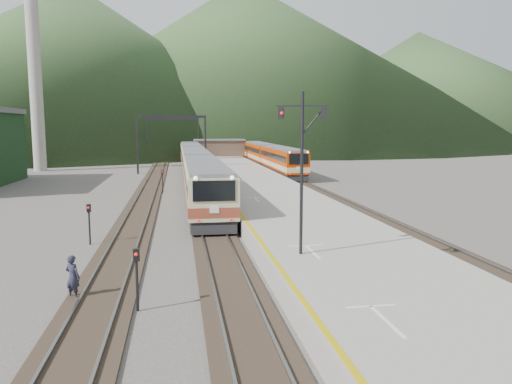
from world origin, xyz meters
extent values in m
plane|color=#47423D|center=(0.00, 0.00, 0.00)|extent=(400.00, 400.00, 0.00)
cube|color=black|center=(0.00, 40.00, 0.06)|extent=(2.60, 200.00, 0.12)
cube|color=slate|center=(-0.72, 40.00, 0.16)|extent=(0.10, 200.00, 0.14)
cube|color=slate|center=(0.72, 40.00, 0.16)|extent=(0.10, 200.00, 0.14)
cube|color=black|center=(-5.00, 40.00, 0.06)|extent=(2.60, 200.00, 0.12)
cube|color=slate|center=(-5.72, 40.00, 0.16)|extent=(0.10, 200.00, 0.14)
cube|color=slate|center=(-4.28, 40.00, 0.16)|extent=(0.10, 200.00, 0.14)
cube|color=black|center=(11.50, 40.00, 0.06)|extent=(2.60, 200.00, 0.12)
cube|color=slate|center=(10.78, 40.00, 0.16)|extent=(0.10, 200.00, 0.14)
cube|color=slate|center=(12.22, 40.00, 0.16)|extent=(0.10, 200.00, 0.14)
cube|color=gray|center=(5.60, 38.00, 0.50)|extent=(8.00, 100.00, 1.00)
cube|color=black|center=(-7.50, 55.00, 4.00)|extent=(0.25, 0.25, 8.00)
cube|color=black|center=(1.80, 55.00, 4.00)|extent=(0.25, 0.25, 8.00)
cube|color=black|center=(-2.85, 55.00, 7.80)|extent=(9.30, 0.22, 0.35)
cube|color=black|center=(-7.50, 80.00, 4.00)|extent=(0.25, 0.25, 8.00)
cube|color=black|center=(1.80, 80.00, 4.00)|extent=(0.25, 0.25, 8.00)
cube|color=black|center=(-2.85, 80.00, 7.80)|extent=(9.30, 0.22, 0.35)
cylinder|color=#9E998E|center=(-22.00, 62.00, 15.00)|extent=(1.80, 1.80, 30.00)
cube|color=brown|center=(5.60, 78.00, 2.40)|extent=(9.00, 4.00, 2.80)
cube|color=slate|center=(5.60, 78.00, 3.95)|extent=(9.40, 4.40, 0.30)
cone|color=#22411D|center=(-40.00, 190.00, 30.00)|extent=(180.00, 180.00, 60.00)
cone|color=#22411D|center=(30.00, 230.00, 37.50)|extent=(220.00, 220.00, 75.00)
cone|color=#22411D|center=(110.00, 210.00, 25.00)|extent=(160.00, 160.00, 50.00)
cube|color=#C7B789|center=(0.00, 23.73, 2.07)|extent=(3.01, 20.23, 3.67)
cube|color=#C7B789|center=(0.00, 44.46, 2.07)|extent=(3.01, 20.23, 3.67)
cube|color=#C7B789|center=(0.00, 65.18, 2.07)|extent=(3.01, 20.23, 3.67)
cube|color=#B13000|center=(11.50, 49.26, 1.89)|extent=(2.71, 18.25, 3.31)
cube|color=#B13000|center=(11.50, 68.01, 1.89)|extent=(2.71, 18.25, 3.31)
cylinder|color=black|center=(3.20, 5.78, 4.49)|extent=(0.14, 0.14, 6.98)
cube|color=black|center=(3.20, 5.78, 7.38)|extent=(2.12, 0.74, 0.07)
cube|color=black|center=(2.35, 6.05, 7.08)|extent=(0.29, 0.25, 0.50)
cube|color=black|center=(4.06, 5.50, 7.08)|extent=(0.29, 0.25, 0.50)
cylinder|color=black|center=(-3.54, 2.59, 1.00)|extent=(0.10, 0.10, 2.00)
cube|color=black|center=(-3.54, 2.59, 2.05)|extent=(0.25, 0.20, 0.45)
cylinder|color=black|center=(-3.56, 34.61, 1.00)|extent=(0.10, 0.10, 2.00)
cube|color=black|center=(-3.56, 34.61, 2.05)|extent=(0.25, 0.20, 0.45)
cylinder|color=black|center=(-6.94, 13.27, 1.00)|extent=(0.10, 0.10, 2.00)
cube|color=black|center=(-6.94, 13.27, 2.05)|extent=(0.26, 0.23, 0.45)
imported|color=#222134|center=(-6.05, 4.26, 0.86)|extent=(0.75, 0.68, 1.72)
camera|label=1|loc=(-2.01, -14.91, 6.55)|focal=35.00mm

